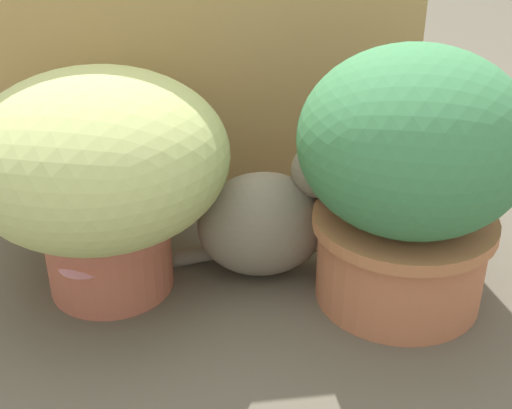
{
  "coord_description": "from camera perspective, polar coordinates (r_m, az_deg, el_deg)",
  "views": [
    {
      "loc": [
        -0.06,
        -1.01,
        0.8
      ],
      "look_at": [
        0.1,
        0.13,
        0.18
      ],
      "focal_mm": 48.57,
      "sensor_mm": 36.0,
      "label": 1
    }
  ],
  "objects": [
    {
      "name": "grass_planter",
      "position": [
        1.3,
        -12.74,
        2.91
      ],
      "size": [
        0.48,
        0.48,
        0.44
      ],
      "color": "#BA614A",
      "rests_on": "ground"
    },
    {
      "name": "cardboard_backdrop",
      "position": [
        1.54,
        -5.14,
        13.15
      ],
      "size": [
        1.02,
        0.03,
        0.8
      ],
      "primitive_type": "cube",
      "color": "tan",
      "rests_on": "ground"
    },
    {
      "name": "mushroom_ornament_pink",
      "position": [
        1.32,
        -13.79,
        -4.51
      ],
      "size": [
        0.11,
        0.11,
        0.15
      ],
      "color": "white",
      "rests_on": "ground"
    },
    {
      "name": "cat",
      "position": [
        1.38,
        1.21,
        -1.18
      ],
      "size": [
        0.38,
        0.18,
        0.32
      ],
      "color": "gray",
      "rests_on": "ground"
    },
    {
      "name": "ground_plane",
      "position": [
        1.29,
        -3.52,
        -10.18
      ],
      "size": [
        6.0,
        6.0,
        0.0
      ],
      "primitive_type": "plane",
      "color": "brown"
    },
    {
      "name": "leafy_planter",
      "position": [
        1.26,
        12.57,
        2.59
      ],
      "size": [
        0.41,
        0.41,
        0.49
      ],
      "color": "#BC6E4B",
      "rests_on": "ground"
    }
  ]
}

